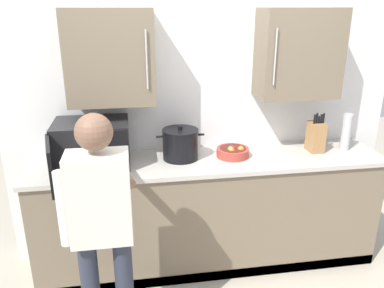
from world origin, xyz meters
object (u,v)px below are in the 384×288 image
(stock_pot, at_px, (180,144))
(knife_block, at_px, (316,136))
(microwave_oven, at_px, (88,144))
(fruit_bowl, at_px, (233,152))
(thermos_flask, at_px, (346,132))
(person_figure, at_px, (101,220))

(stock_pot, bearing_deg, knife_block, -0.63)
(microwave_oven, height_order, fruit_bowl, microwave_oven)
(fruit_bowl, height_order, knife_block, knife_block)
(microwave_oven, xyz_separation_m, thermos_flask, (2.08, -0.00, -0.01))
(fruit_bowl, bearing_deg, microwave_oven, 179.57)
(stock_pot, xyz_separation_m, thermos_flask, (1.38, -0.02, 0.03))
(stock_pot, bearing_deg, microwave_oven, -178.62)
(fruit_bowl, bearing_deg, person_figure, -140.34)
(stock_pot, relative_size, knife_block, 1.13)
(knife_block, xyz_separation_m, person_figure, (-1.69, -0.83, -0.14))
(thermos_flask, relative_size, fruit_bowl, 1.18)
(knife_block, bearing_deg, stock_pot, 179.37)
(stock_pot, xyz_separation_m, person_figure, (-0.57, -0.84, -0.13))
(microwave_oven, relative_size, stock_pot, 2.11)
(microwave_oven, height_order, knife_block, microwave_oven)
(knife_block, bearing_deg, thermos_flask, -1.00)
(microwave_oven, distance_m, fruit_bowl, 1.12)
(stock_pot, distance_m, fruit_bowl, 0.43)
(thermos_flask, distance_m, knife_block, 0.27)
(person_figure, bearing_deg, fruit_bowl, 39.66)
(microwave_oven, distance_m, thermos_flask, 2.08)
(thermos_flask, xyz_separation_m, fruit_bowl, (-0.97, -0.01, -0.11))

